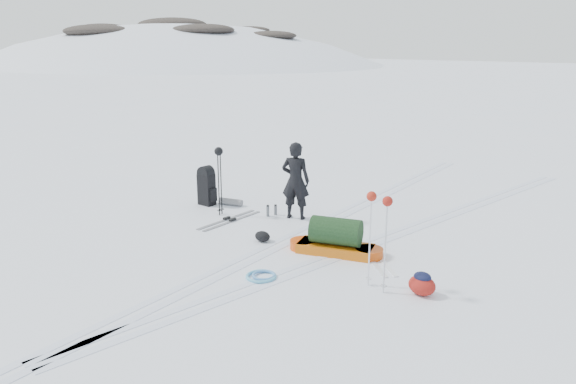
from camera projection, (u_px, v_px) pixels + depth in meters
The scene contains 13 objects.
ground at pixel (276, 246), 10.45m from camera, with size 200.00×200.00×0.00m, color white.
ski_tracks at pixel (330, 240), 10.73m from camera, with size 3.38×17.97×0.01m.
skier at pixel (296, 181), 11.86m from camera, with size 0.61×0.40×1.66m, color black.
pulk_sled at pixel (336, 240), 10.02m from camera, with size 1.79×1.02×0.66m.
expedition_rucksack at pixel (209, 187), 12.95m from camera, with size 0.94×0.61×0.92m.
ski_poles_black at pixel (219, 160), 11.99m from camera, with size 0.18×0.22×1.51m.
ski_poles_silver at pixel (379, 210), 8.30m from camera, with size 0.47×0.24×1.52m.
touring_skis_grey at pixel (230, 220), 11.90m from camera, with size 0.30×1.71×0.06m.
touring_skis_white at pixel (374, 257), 9.86m from camera, with size 1.49×1.33×0.06m.
rope_coil at pixel (262, 276), 9.03m from camera, with size 0.54×0.54×0.06m.
small_daypack at pixel (422, 284), 8.38m from camera, with size 0.45×0.36×0.36m.
thermos_pair at pixel (272, 210), 12.22m from camera, with size 0.15×0.26×0.25m.
stuff_sack at pixel (262, 236), 10.65m from camera, with size 0.35×0.28×0.20m.
Camera 1 is at (6.42, -7.45, 3.68)m, focal length 35.00 mm.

